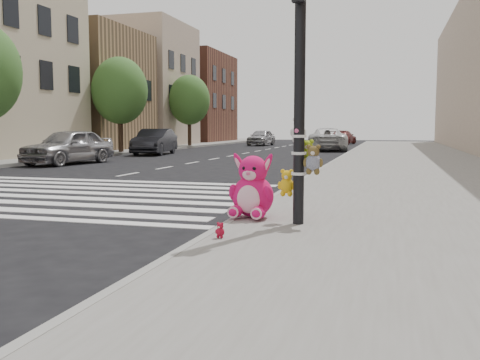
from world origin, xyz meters
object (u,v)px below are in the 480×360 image
at_px(pink_bunny, 252,191).
at_px(car_silver_far, 68,146).
at_px(signal_pole, 301,115).
at_px(car_dark_far, 155,142).
at_px(red_teddy, 220,230).
at_px(car_white_near, 327,139).

bearing_deg(pink_bunny, car_silver_far, 137.17).
bearing_deg(car_silver_far, signal_pole, -37.31).
bearing_deg(car_dark_far, red_teddy, -71.65).
relative_size(car_silver_far, car_dark_far, 0.99).
distance_m(car_silver_far, car_white_near, 18.50).
distance_m(signal_pole, pink_bunny, 1.48).
xyz_separation_m(pink_bunny, car_dark_far, (-10.89, 19.89, 0.17)).
height_order(pink_bunny, car_silver_far, car_silver_far).
relative_size(car_dark_far, car_white_near, 0.83).
xyz_separation_m(signal_pole, car_dark_far, (-11.70, 20.24, -1.01)).
bearing_deg(red_teddy, car_white_near, 108.09).
xyz_separation_m(signal_pole, pink_bunny, (-0.82, 0.35, -1.18)).
relative_size(signal_pole, pink_bunny, 3.83).
relative_size(pink_bunny, red_teddy, 5.04).
bearing_deg(signal_pole, car_silver_far, 134.68).
height_order(signal_pole, car_white_near, signal_pole).
relative_size(red_teddy, car_dark_far, 0.05).
relative_size(signal_pole, car_dark_far, 0.89).
distance_m(red_teddy, car_dark_far, 24.15).
xyz_separation_m(signal_pole, car_silver_far, (-11.89, 12.02, -0.99)).
bearing_deg(red_teddy, car_silver_far, 143.88).
distance_m(pink_bunny, car_silver_far, 16.09).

